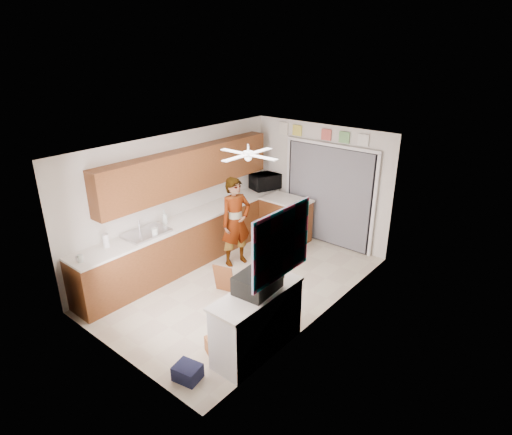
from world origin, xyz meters
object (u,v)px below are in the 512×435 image
Objects in this scene: suitcase at (257,282)px; cardboard_box at (218,348)px; soap_bottle at (165,217)px; navy_crate at (188,372)px; dog at (286,248)px; man at (236,222)px; microwave at (265,181)px; cup at (79,259)px; paper_towel_roll at (106,241)px.

cardboard_box is at bearing -129.19° from suitcase.
navy_crate is at bearing -35.08° from soap_bottle.
cardboard_box is 0.58× the size of dog.
soap_bottle reaches higher than navy_crate.
dog is (0.65, 0.74, -0.62)m from man.
cardboard_box is 3.04m from dog.
soap_bottle is 0.15× the size of man.
dog is at bearing 50.00° from soap_bottle.
microwave is 4.49m from cup.
soap_bottle is 0.80× the size of navy_crate.
navy_crate is at bearing 1.26° from cup.
microwave is 4.27m from suitcase.
suitcase is at bearing 55.25° from cardboard_box.
microwave is 3.96m from paper_towel_roll.
navy_crate is 3.26m from man.
man is 2.73× the size of dog.
suitcase is at bearing -13.79° from soap_bottle.
suitcase reaches higher than cardboard_box.
suitcase is (2.71, 0.55, 0.02)m from paper_towel_roll.
man reaches higher than suitcase.
suitcase reaches higher than navy_crate.
microwave is 1.86m from man.
suitcase is at bearing -46.68° from dog.
microwave is at bearing 122.73° from suitcase.
cup is 2.44m from navy_crate.
navy_crate is at bearing -88.27° from cardboard_box.
dog is at bearing 69.50° from cup.
cardboard_box is (2.26, 0.63, -0.87)m from cup.
cup reaches higher than dog.
suitcase is (2.58, -3.40, -0.04)m from microwave.
cup is at bearing -161.58° from suitcase.
cardboard_box reaches higher than navy_crate.
cup is 0.31× the size of cardboard_box.
cup reaches higher than cardboard_box.
paper_towel_roll is at bearing 168.54° from navy_crate.
dog is at bearing -25.51° from man.
cup is 2.80m from suitcase.
microwave reaches higher than dog.
navy_crate is at bearing -110.70° from suitcase.
paper_towel_roll is at bearing -88.60° from soap_bottle.
man is (-1.60, 2.15, 0.75)m from cardboard_box.
suitcase is 2.85m from dog.
microwave is at bearing 88.19° from paper_towel_roll.
soap_bottle is 1.19× the size of paper_towel_roll.
paper_towel_roll reaches higher than navy_crate.
dog is (-0.96, 3.46, 0.15)m from navy_crate.
microwave is at bearing 90.03° from cup.
man is at bearing -115.67° from dog.
soap_bottle is 1.32m from man.
cup is 2.50m from cardboard_box.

